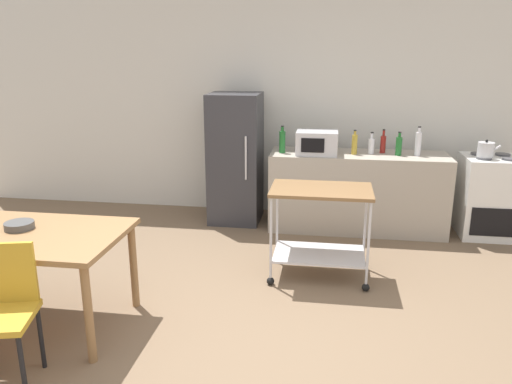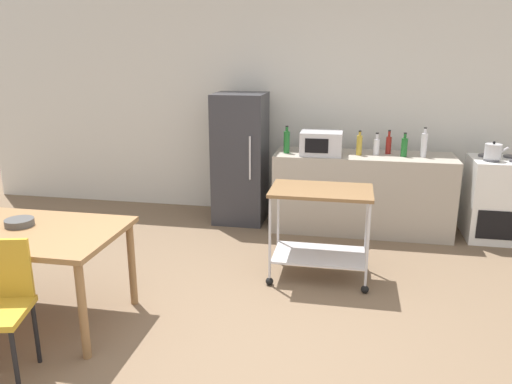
{
  "view_description": "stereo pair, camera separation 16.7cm",
  "coord_description": "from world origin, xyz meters",
  "px_view_note": "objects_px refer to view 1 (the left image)",
  "views": [
    {
      "loc": [
        0.58,
        -3.11,
        2.05
      ],
      "look_at": [
        -0.07,
        1.2,
        0.8
      ],
      "focal_mm": 35.26,
      "sensor_mm": 36.0,
      "label": 1
    },
    {
      "loc": [
        0.75,
        -3.08,
        2.05
      ],
      "look_at": [
        -0.07,
        1.2,
        0.8
      ],
      "focal_mm": 35.26,
      "sensor_mm": 36.0,
      "label": 2
    }
  ],
  "objects_px": {
    "bottle_wine": "(383,144)",
    "refrigerator": "(236,159)",
    "bottle_sesame_oil": "(354,144)",
    "chair_mustard": "(1,306)",
    "bottle_hot_sauce": "(282,141)",
    "bottle_olive_oil": "(418,143)",
    "kitchen_cart": "(320,218)",
    "dining_table": "(21,242)",
    "bottle_soy_sauce": "(371,145)",
    "kettle": "(486,150)",
    "fruit_bowl": "(19,225)",
    "bottle_sparkling_water": "(399,146)",
    "microwave": "(317,143)",
    "stove_oven": "(488,196)"
  },
  "relations": [
    {
      "from": "dining_table",
      "to": "bottle_sesame_oil",
      "type": "bearing_deg",
      "value": 45.21
    },
    {
      "from": "stove_oven",
      "to": "fruit_bowl",
      "type": "relative_size",
      "value": 4.31
    },
    {
      "from": "kettle",
      "to": "bottle_hot_sauce",
      "type": "bearing_deg",
      "value": -179.93
    },
    {
      "from": "stove_oven",
      "to": "bottle_wine",
      "type": "xyz_separation_m",
      "value": [
        -1.18,
        0.07,
        0.55
      ]
    },
    {
      "from": "refrigerator",
      "to": "bottle_sparkling_water",
      "type": "height_order",
      "value": "refrigerator"
    },
    {
      "from": "bottle_soy_sauce",
      "to": "bottle_sparkling_water",
      "type": "relative_size",
      "value": 0.93
    },
    {
      "from": "bottle_hot_sauce",
      "to": "kettle",
      "type": "height_order",
      "value": "bottle_hot_sauce"
    },
    {
      "from": "bottle_wine",
      "to": "kettle",
      "type": "height_order",
      "value": "bottle_wine"
    },
    {
      "from": "bottle_soy_sauce",
      "to": "bottle_hot_sauce",
      "type": "bearing_deg",
      "value": -174.34
    },
    {
      "from": "refrigerator",
      "to": "bottle_olive_oil",
      "type": "height_order",
      "value": "refrigerator"
    },
    {
      "from": "chair_mustard",
      "to": "stove_oven",
      "type": "relative_size",
      "value": 0.97
    },
    {
      "from": "bottle_wine",
      "to": "refrigerator",
      "type": "bearing_deg",
      "value": 179.69
    },
    {
      "from": "refrigerator",
      "to": "bottle_sesame_oil",
      "type": "bearing_deg",
      "value": -5.95
    },
    {
      "from": "refrigerator",
      "to": "microwave",
      "type": "bearing_deg",
      "value": -11.5
    },
    {
      "from": "refrigerator",
      "to": "bottle_sparkling_water",
      "type": "distance_m",
      "value": 1.9
    },
    {
      "from": "stove_oven",
      "to": "kettle",
      "type": "bearing_deg",
      "value": -140.33
    },
    {
      "from": "bottle_sesame_oil",
      "to": "bottle_wine",
      "type": "bearing_deg",
      "value": 22.62
    },
    {
      "from": "bottle_wine",
      "to": "fruit_bowl",
      "type": "distance_m",
      "value": 3.86
    },
    {
      "from": "dining_table",
      "to": "bottle_olive_oil",
      "type": "relative_size",
      "value": 4.59
    },
    {
      "from": "microwave",
      "to": "bottle_olive_oil",
      "type": "bearing_deg",
      "value": 4.14
    },
    {
      "from": "stove_oven",
      "to": "bottle_wine",
      "type": "distance_m",
      "value": 1.31
    },
    {
      "from": "fruit_bowl",
      "to": "bottle_hot_sauce",
      "type": "bearing_deg",
      "value": 54.27
    },
    {
      "from": "dining_table",
      "to": "microwave",
      "type": "xyz_separation_m",
      "value": [
        2.07,
        2.46,
        0.36
      ]
    },
    {
      "from": "microwave",
      "to": "bottle_hot_sauce",
      "type": "bearing_deg",
      "value": 177.79
    },
    {
      "from": "bottle_sparkling_water",
      "to": "kitchen_cart",
      "type": "bearing_deg",
      "value": -121.3
    },
    {
      "from": "bottle_sesame_oil",
      "to": "dining_table",
      "type": "bearing_deg",
      "value": -134.79
    },
    {
      "from": "dining_table",
      "to": "stove_oven",
      "type": "bearing_deg",
      "value": 32.74
    },
    {
      "from": "chair_mustard",
      "to": "bottle_hot_sauce",
      "type": "distance_m",
      "value": 3.46
    },
    {
      "from": "chair_mustard",
      "to": "bottle_olive_oil",
      "type": "bearing_deg",
      "value": 33.43
    },
    {
      "from": "kitchen_cart",
      "to": "kettle",
      "type": "distance_m",
      "value": 2.19
    },
    {
      "from": "bottle_hot_sauce",
      "to": "bottle_wine",
      "type": "relative_size",
      "value": 1.16
    },
    {
      "from": "chair_mustard",
      "to": "kettle",
      "type": "height_order",
      "value": "kettle"
    },
    {
      "from": "bottle_wine",
      "to": "fruit_bowl",
      "type": "height_order",
      "value": "bottle_wine"
    },
    {
      "from": "bottle_sesame_oil",
      "to": "bottle_soy_sauce",
      "type": "bearing_deg",
      "value": 17.96
    },
    {
      "from": "bottle_wine",
      "to": "bottle_sparkling_water",
      "type": "bearing_deg",
      "value": -36.72
    },
    {
      "from": "bottle_olive_oil",
      "to": "kitchen_cart",
      "type": "bearing_deg",
      "value": -127.11
    },
    {
      "from": "microwave",
      "to": "fruit_bowl",
      "type": "distance_m",
      "value": 3.2
    },
    {
      "from": "bottle_hot_sauce",
      "to": "bottle_olive_oil",
      "type": "relative_size",
      "value": 0.95
    },
    {
      "from": "refrigerator",
      "to": "kitchen_cart",
      "type": "relative_size",
      "value": 1.7
    },
    {
      "from": "stove_oven",
      "to": "kitchen_cart",
      "type": "height_order",
      "value": "stove_oven"
    },
    {
      "from": "bottle_hot_sauce",
      "to": "bottle_olive_oil",
      "type": "height_order",
      "value": "bottle_olive_oil"
    },
    {
      "from": "chair_mustard",
      "to": "bottle_wine",
      "type": "xyz_separation_m",
      "value": [
        2.56,
        3.29,
        0.49
      ]
    },
    {
      "from": "kitchen_cart",
      "to": "kettle",
      "type": "relative_size",
      "value": 3.8
    },
    {
      "from": "bottle_sesame_oil",
      "to": "fruit_bowl",
      "type": "xyz_separation_m",
      "value": [
        -2.54,
        -2.44,
        -0.24
      ]
    },
    {
      "from": "bottle_soy_sauce",
      "to": "dining_table",
      "type": "bearing_deg",
      "value": -136.2
    },
    {
      "from": "kitchen_cart",
      "to": "bottle_hot_sauce",
      "type": "height_order",
      "value": "bottle_hot_sauce"
    },
    {
      "from": "bottle_wine",
      "to": "fruit_bowl",
      "type": "relative_size",
      "value": 1.26
    },
    {
      "from": "bottle_sparkling_water",
      "to": "bottle_wine",
      "type": "bearing_deg",
      "value": 143.28
    },
    {
      "from": "microwave",
      "to": "bottle_olive_oil",
      "type": "relative_size",
      "value": 1.41
    },
    {
      "from": "bottle_soy_sauce",
      "to": "kettle",
      "type": "xyz_separation_m",
      "value": [
        1.2,
        -0.1,
        0.0
      ]
    }
  ]
}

